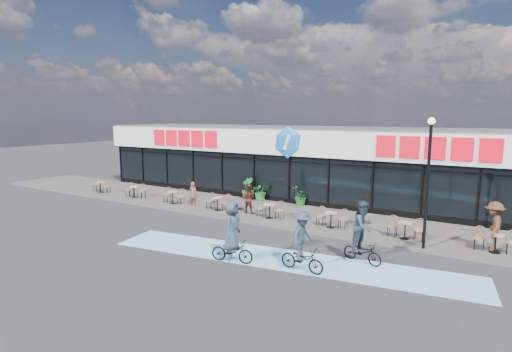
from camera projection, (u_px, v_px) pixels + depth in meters
The scene contains 22 objects.
ground at pixel (221, 233), 18.37m from camera, with size 120.00×120.00×0.00m, color #28282B.
sidewalk at pixel (269, 212), 22.15m from camera, with size 44.00×5.00×0.10m, color #57544D.
bike_lane at pixel (283, 259), 15.04m from camera, with size 14.00×2.20×0.01m, color #7CC4EB.
building at pixel (309, 162), 26.39m from camera, with size 30.60×6.57×4.75m.
lamp_post at pixel (428, 172), 15.51m from camera, with size 0.28×0.28×5.20m.
bistro_set_0 at pixel (102, 186), 27.55m from camera, with size 1.54×0.62×0.90m.
bistro_set_1 at pixel (135, 190), 25.83m from camera, with size 1.54×0.62×0.90m.
bistro_set_2 at pixel (174, 196), 24.10m from camera, with size 1.54×0.62×0.90m.
bistro_set_3 at pixel (218, 202), 22.38m from camera, with size 1.54×0.62×0.90m.
bistro_set_4 at pixel (270, 209), 20.65m from camera, with size 1.54×0.62×0.90m.
bistro_set_5 at pixel (332, 218), 18.93m from camera, with size 1.54×0.62×0.90m.
bistro_set_6 at pixel (405, 228), 17.20m from camera, with size 1.54×0.62×0.90m.
bistro_set_7 at pixel (496, 241), 15.48m from camera, with size 1.54×0.62×0.90m.
potted_plant_left at pixel (248, 188), 25.22m from camera, with size 0.77×0.77×1.38m, color #18571A.
potted_plant_mid at pixel (261, 191), 24.84m from camera, with size 1.06×0.92×1.18m, color #1F6D28.
potted_plant_right at pixel (300, 196), 23.47m from camera, with size 1.01×0.87×1.12m, color #195722.
patron_left at pixel (193, 194), 23.42m from camera, with size 0.52×0.34×1.42m, color brown.
patron_right at pixel (249, 199), 21.64m from camera, with size 0.77×0.60×1.58m, color #3E1816.
pedestrian_a at pixel (494, 226), 15.63m from camera, with size 1.26×0.73×1.96m, color #472819.
cyclist_a at pixel (302, 245), 13.75m from camera, with size 1.68×1.13×2.13m.
cyclist_b at pixel (363, 236), 14.52m from camera, with size 1.68×1.09×2.34m.
cyclist_c at pixel (232, 237), 14.59m from camera, with size 1.71×1.02×2.32m.
Camera 1 is at (10.65, -14.30, 5.38)m, focal length 28.00 mm.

